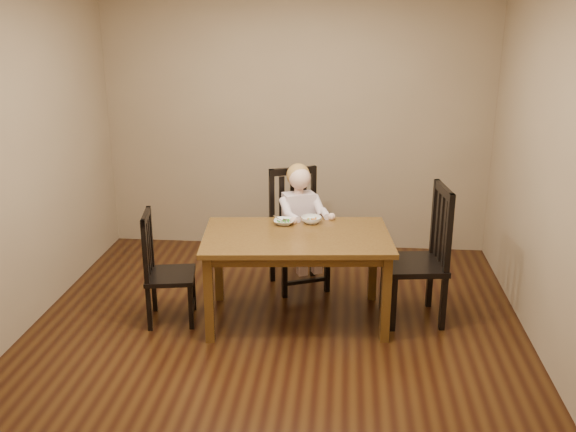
# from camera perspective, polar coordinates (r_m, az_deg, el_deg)

# --- Properties ---
(room) EXTENTS (4.01, 4.01, 2.71)m
(room) POSITION_cam_1_polar(r_m,az_deg,el_deg) (4.74, -1.21, 4.27)
(room) COLOR #3B210C
(room) RESTS_ON ground
(dining_table) EXTENTS (1.57, 1.04, 0.75)m
(dining_table) POSITION_cam_1_polar(r_m,az_deg,el_deg) (5.16, 0.78, -2.57)
(dining_table) COLOR #4A2D11
(dining_table) RESTS_ON room
(chair_child) EXTENTS (0.61, 0.60, 1.09)m
(chair_child) POSITION_cam_1_polar(r_m,az_deg,el_deg) (5.88, 0.84, -1.36)
(chair_child) COLOR black
(chair_child) RESTS_ON room
(chair_left) EXTENTS (0.45, 0.47, 0.94)m
(chair_left) POSITION_cam_1_polar(r_m,az_deg,el_deg) (5.32, -10.94, -4.72)
(chair_left) COLOR black
(chair_left) RESTS_ON room
(chair_right) EXTENTS (0.53, 0.55, 1.14)m
(chair_right) POSITION_cam_1_polar(r_m,az_deg,el_deg) (5.33, 11.79, -3.59)
(chair_right) COLOR black
(chair_right) RESTS_ON room
(toddler) EXTENTS (0.52, 0.57, 0.63)m
(toddler) POSITION_cam_1_polar(r_m,az_deg,el_deg) (5.78, 1.03, 0.01)
(toddler) COLOR white
(toddler) RESTS_ON chair_child
(bowl_peas) EXTENTS (0.17, 0.17, 0.04)m
(bowl_peas) POSITION_cam_1_polar(r_m,az_deg,el_deg) (5.37, -0.35, -0.53)
(bowl_peas) COLOR white
(bowl_peas) RESTS_ON dining_table
(bowl_veg) EXTENTS (0.18, 0.18, 0.05)m
(bowl_veg) POSITION_cam_1_polar(r_m,az_deg,el_deg) (5.41, 2.09, -0.34)
(bowl_veg) COLOR white
(bowl_veg) RESTS_ON dining_table
(fork) EXTENTS (0.11, 0.07, 0.05)m
(fork) POSITION_cam_1_polar(r_m,az_deg,el_deg) (5.34, -0.77, -0.36)
(fork) COLOR silver
(fork) RESTS_ON bowl_peas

